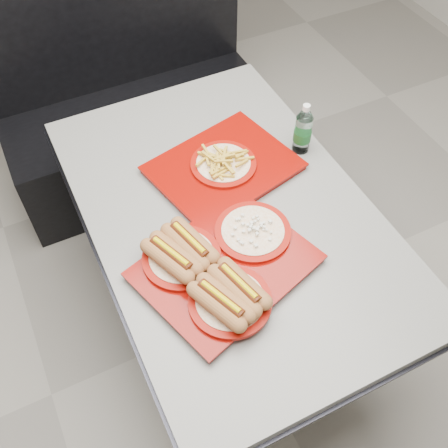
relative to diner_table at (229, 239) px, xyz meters
name	(u,v)px	position (x,y,z in m)	size (l,w,h in m)	color
ground	(228,317)	(0.00, 0.00, -0.58)	(6.00, 6.00, 0.00)	gray
diner_table	(229,239)	(0.00, 0.00, 0.00)	(0.92, 1.42, 0.75)	black
booth_bench	(132,105)	(0.00, 1.09, -0.18)	(1.30, 0.57, 1.35)	black
tray_near	(219,265)	(-0.14, -0.21, 0.21)	(0.59, 0.52, 0.11)	#7C0803
tray_far	(223,165)	(0.06, 0.17, 0.19)	(0.55, 0.47, 0.09)	#7C0803
water_bottle	(303,131)	(0.37, 0.15, 0.25)	(0.06, 0.06, 0.20)	silver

